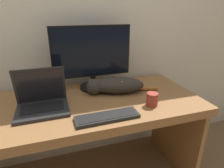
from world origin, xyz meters
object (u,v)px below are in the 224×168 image
laptop (42,102)px  external_keyboard (107,117)px  monitor (92,57)px  cat (115,85)px  coffee_mug (152,99)px

laptop → external_keyboard: (0.36, -0.23, -0.04)m
monitor → external_keyboard: monitor is taller
cat → laptop: bearing=-153.7°
laptop → coffee_mug: size_ratio=3.60×
monitor → cat: size_ratio=1.09×
laptop → monitor: bearing=31.5°
laptop → coffee_mug: bearing=-14.5°
monitor → coffee_mug: (0.30, -0.41, -0.21)m
laptop → cat: 0.52m
cat → coffee_mug: (0.17, -0.27, -0.02)m
cat → coffee_mug: cat is taller
monitor → cat: monitor is taller
external_keyboard → coffee_mug: coffee_mug is taller
external_keyboard → cat: 0.37m
monitor → cat: (0.13, -0.14, -0.19)m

